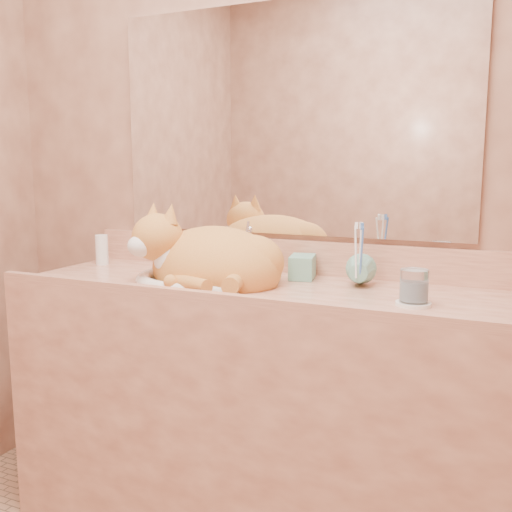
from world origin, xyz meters
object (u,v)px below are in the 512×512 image
at_px(soap_dispenser, 300,255).
at_px(vanity_counter, 255,410).
at_px(water_glass, 414,286).
at_px(cat, 206,257).
at_px(sink_basin, 202,261).
at_px(toothbrush_cup, 358,275).

bearing_deg(soap_dispenser, vanity_counter, -145.83).
bearing_deg(vanity_counter, water_glass, -6.96).
distance_m(cat, soap_dispenser, 0.31).
height_order(sink_basin, cat, cat).
distance_m(soap_dispenser, toothbrush_cup, 0.21).
bearing_deg(toothbrush_cup, sink_basin, -168.45).
bearing_deg(cat, sink_basin, -139.34).
xyz_separation_m(sink_basin, soap_dispenser, (0.29, 0.13, 0.02)).
xyz_separation_m(sink_basin, water_glass, (0.69, -0.04, -0.02)).
bearing_deg(water_glass, vanity_counter, 173.04).
height_order(sink_basin, soap_dispenser, soap_dispenser).
distance_m(soap_dispenser, water_glass, 0.44).
bearing_deg(soap_dispenser, sink_basin, -167.05).
xyz_separation_m(vanity_counter, toothbrush_cup, (0.32, 0.08, 0.47)).
xyz_separation_m(cat, soap_dispenser, (0.28, 0.13, 0.00)).
relative_size(vanity_counter, sink_basin, 3.53).
height_order(vanity_counter, water_glass, water_glass).
bearing_deg(cat, soap_dispenser, 38.07).
distance_m(sink_basin, soap_dispenser, 0.32).
relative_size(sink_basin, water_glass, 4.96).
bearing_deg(toothbrush_cup, cat, -168.89).
xyz_separation_m(soap_dispenser, water_glass, (0.40, -0.18, -0.03)).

